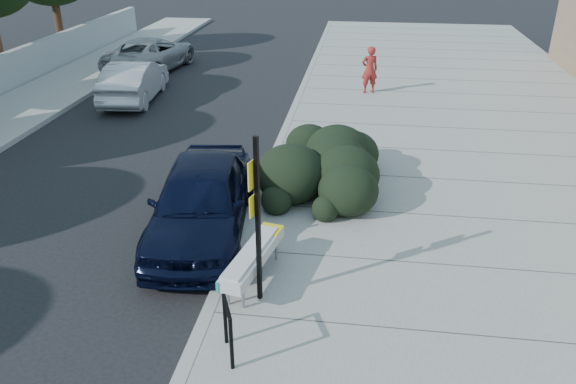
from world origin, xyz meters
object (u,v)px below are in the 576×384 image
sedan_navy (201,200)px  wagon_silver (134,81)px  pedestrian (370,70)px  bench (253,257)px  sign_post (257,213)px  bike_rack (228,325)px  suv_silver (151,54)px

sedan_navy → wagon_silver: (-5.17, 9.29, -0.09)m
pedestrian → bench: bearing=64.1°
sign_post → wagon_silver: sign_post is taller
sign_post → pedestrian: bearing=99.5°
sedan_navy → wagon_silver: bearing=112.6°
sedan_navy → wagon_silver: size_ratio=1.09×
bike_rack → pedestrian: (1.95, 14.65, 0.31)m
sedan_navy → pedestrian: bearing=66.4°
pedestrian → wagon_silver: bearing=-6.1°
bench → sign_post: (0.19, -0.50, 1.17)m
bench → suv_silver: suv_silver is taller
bench → suv_silver: size_ratio=0.41×
bike_rack → wagon_silver: (-6.60, 12.99, 0.02)m
sign_post → wagon_silver: (-6.78, 11.53, -1.10)m
bike_rack → suv_silver: 19.06m
sign_post → sedan_navy: size_ratio=0.62×
sign_post → sedan_navy: 2.94m
sign_post → pedestrian: (1.77, 13.19, -0.80)m
sign_post → sedan_navy: (-1.62, 2.24, -1.01)m
bike_rack → wagon_silver: bearing=94.6°
sedan_navy → pedestrian: 11.47m
bike_rack → sign_post: size_ratio=0.31×
bench → sign_post: 1.29m
bench → pedestrian: (1.96, 12.69, 0.37)m
bench → pedestrian: bearing=92.8°
bench → sign_post: size_ratio=0.72×
bike_rack → wagon_silver: size_ratio=0.21×
pedestrian → sign_post: bearing=65.2°
bike_rack → sedan_navy: 3.97m
bench → sedan_navy: 2.26m
bench → suv_silver: bearing=127.7°
bench → sedan_navy: sedan_navy is taller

